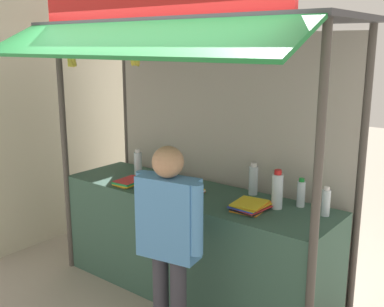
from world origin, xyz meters
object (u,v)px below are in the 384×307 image
Objects in this scene: water_bottle_front_right at (326,202)px; magazine_stack_front_left at (189,192)px; water_bottle_back_left at (301,193)px; water_bottle_left at (277,190)px; water_bottle_rear_center at (138,164)px; vendor_person at (169,231)px; magazine_stack_right at (129,182)px; banana_bunch_inner_left at (135,58)px; banana_bunch_rightmost at (72,60)px; magazine_stack_center at (250,206)px; water_bottle_back_right at (253,180)px.

water_bottle_front_right reaches higher than magazine_stack_front_left.
water_bottle_left is (-0.13, -0.15, 0.04)m from water_bottle_back_left.
water_bottle_rear_center is 1.17× the size of water_bottle_back_left.
vendor_person is at bearing -62.44° from magazine_stack_front_left.
water_bottle_front_right is 0.15× the size of vendor_person.
water_bottle_back_left is 0.75× the size of water_bottle_left.
water_bottle_left is at bearing 1.12° from water_bottle_rear_center.
water_bottle_left is at bearing -167.55° from water_bottle_front_right.
water_bottle_left is 1.42m from magazine_stack_right.
water_bottle_front_right is at bearing 11.15° from magazine_stack_front_left.
banana_bunch_inner_left is (-0.20, -0.42, 1.15)m from magazine_stack_front_left.
water_bottle_rear_center is 1.07× the size of banana_bunch_rightmost.
banana_bunch_rightmost is (-1.76, -0.56, 0.99)m from water_bottle_left.
water_bottle_back_left is 0.78× the size of magazine_stack_center.
magazine_stack_right is (0.12, -0.24, -0.11)m from water_bottle_rear_center.
water_bottle_left is 0.95m from vendor_person.
water_bottle_front_right is 0.77× the size of magazine_stack_right.
vendor_person is (0.56, -0.28, -1.20)m from banana_bunch_inner_left.
magazine_stack_right is at bearing -175.18° from magazine_stack_center.
vendor_person reaches higher than magazine_stack_front_left.
water_bottle_back_left is 0.84× the size of water_bottle_back_right.
water_bottle_left is (-0.37, -0.08, 0.04)m from water_bottle_front_right.
banana_bunch_rightmost is (-1.61, -0.39, 1.11)m from magazine_stack_center.
water_bottle_front_right is at bearing 11.35° from magazine_stack_right.
water_bottle_front_right is 0.98× the size of water_bottle_back_left.
banana_bunch_inner_left is (-1.34, -0.64, 1.06)m from water_bottle_front_right.
banana_bunch_inner_left is (-0.64, -0.75, 1.04)m from water_bottle_back_right.
water_bottle_back_left is 0.15× the size of vendor_person.
magazine_stack_center is (-0.14, -0.17, -0.12)m from water_bottle_left.
water_bottle_back_right is 0.18× the size of vendor_person.
water_bottle_rear_center is 0.18× the size of vendor_person.
water_bottle_back_right reaches higher than water_bottle_front_right.
water_bottle_left is at bearing -126.07° from vendor_person.
magazine_stack_right is (-1.76, -0.35, -0.09)m from water_bottle_front_right.
banana_bunch_inner_left is at bearing -154.50° from water_bottle_front_right.
vendor_person is at bearing -29.97° from magazine_stack_right.
magazine_stack_center is at bearing -5.73° from water_bottle_rear_center.
magazine_stack_center is (0.18, -0.35, -0.10)m from water_bottle_back_right.
water_bottle_left reaches higher than magazine_stack_center.
vendor_person is at bearing -26.12° from banana_bunch_inner_left.
water_bottle_front_right is 0.58m from magazine_stack_center.
water_bottle_rear_center is 1.17m from banana_bunch_rightmost.
water_bottle_front_right is at bearing -140.28° from vendor_person.
water_bottle_left is 1.22× the size of banana_bunch_rightmost.
water_bottle_rear_center is at bearing -46.17° from vendor_person.
banana_bunch_inner_left is at bearing -150.14° from water_bottle_left.
banana_bunch_inner_left is at bearing 0.08° from banana_bunch_rightmost.
water_bottle_back_left is at bearing 15.66° from magazine_stack_right.
magazine_stack_right is at bearing -156.62° from water_bottle_back_right.
water_bottle_back_right reaches higher than water_bottle_rear_center.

